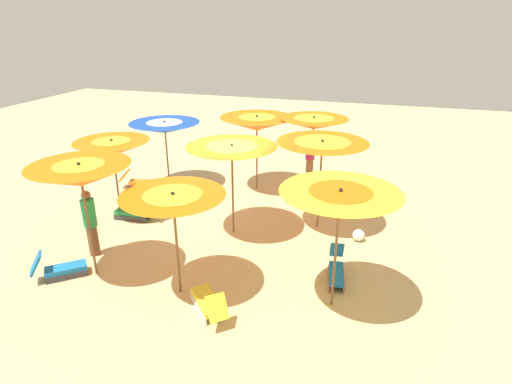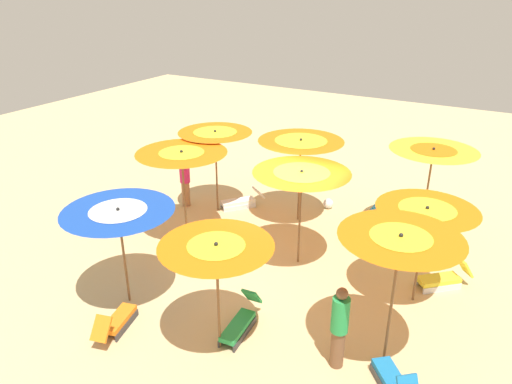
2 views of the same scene
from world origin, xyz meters
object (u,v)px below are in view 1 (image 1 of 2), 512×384
beach_umbrella_1 (112,148)px  lounger_1 (336,270)px  beach_umbrella_3 (257,124)px  lounger_2 (136,212)px  beach_umbrella_6 (314,123)px  lounger_0 (140,182)px  lounger_5 (324,194)px  beach_ball (359,235)px  beach_umbrella_8 (340,200)px  beach_umbrella_5 (174,205)px  beach_umbrella_4 (232,152)px  beach_umbrella_2 (80,175)px  lounger_3 (61,268)px  lounger_4 (208,303)px  beachgoer_1 (310,157)px  beach_umbrella_0 (165,128)px  beachgoer_0 (90,222)px  beach_umbrella_7 (322,148)px

beach_umbrella_1 → lounger_1: size_ratio=1.93×
beach_umbrella_3 → lounger_2: bearing=141.9°
beach_umbrella_6 → lounger_0: beach_umbrella_6 is taller
lounger_5 → beach_ball: size_ratio=4.14×
beach_umbrella_8 → lounger_1: 2.18m
beach_ball → beach_umbrella_5: bearing=134.6°
beach_umbrella_4 → beach_ball: bearing=-81.3°
beach_umbrella_5 → beach_umbrella_6: size_ratio=0.90×
beach_umbrella_2 → lounger_1: bearing=-75.1°
lounger_3 → lounger_4: lounger_3 is taller
beach_umbrella_4 → beach_ball: beach_umbrella_4 is taller
lounger_0 → beach_ball: 7.22m
beach_umbrella_1 → beach_umbrella_3: size_ratio=0.92×
beach_umbrella_5 → beachgoer_1: 7.16m
beach_umbrella_8 → beach_umbrella_0: bearing=51.8°
beach_umbrella_1 → beach_ball: beach_umbrella_1 is taller
beach_umbrella_1 → lounger_0: bearing=16.7°
lounger_2 → beachgoer_1: (4.30, -3.97, 0.65)m
beach_umbrella_5 → lounger_1: size_ratio=1.92×
lounger_1 → beachgoer_1: bearing=-172.1°
lounger_5 → beach_umbrella_1: bearing=67.6°
beach_umbrella_0 → beach_umbrella_4: bearing=-128.0°
lounger_1 → beachgoer_0: bearing=-91.8°
beach_umbrella_0 → lounger_0: size_ratio=1.80×
beach_umbrella_5 → lounger_2: 4.11m
beach_umbrella_3 → lounger_5: size_ratio=1.94×
beach_umbrella_3 → lounger_5: 2.95m
beach_umbrella_2 → lounger_1: 5.55m
beach_umbrella_7 → beach_umbrella_2: bearing=131.0°
beach_umbrella_4 → lounger_4: bearing=-168.4°
lounger_4 → beachgoer_1: 7.44m
lounger_2 → beachgoer_0: bearing=87.1°
beach_umbrella_0 → lounger_0: (-0.46, 0.82, -1.74)m
lounger_2 → beach_umbrella_8: bearing=153.8°
beach_umbrella_0 → beach_umbrella_8: beach_umbrella_8 is taller
beach_umbrella_1 → beachgoer_1: bearing=-47.1°
lounger_0 → beachgoer_1: beachgoer_1 is taller
lounger_3 → beach_umbrella_2: bearing=-13.6°
beach_umbrella_6 → lounger_1: size_ratio=2.13×
beach_umbrella_4 → lounger_4: size_ratio=2.08×
beach_umbrella_1 → beach_umbrella_5: size_ratio=1.01×
beachgoer_0 → beach_umbrella_4: bearing=-38.2°
beachgoer_1 → beach_umbrella_8: bearing=136.0°
beach_umbrella_6 → lounger_0: (-1.26, 5.35, -2.00)m
beach_umbrella_1 → lounger_0: beach_umbrella_1 is taller
beach_umbrella_0 → beach_umbrella_3: bearing=-77.4°
beach_umbrella_2 → beachgoer_0: (0.69, 0.54, -1.44)m
beach_umbrella_3 → beachgoer_1: bearing=-52.5°
beach_umbrella_1 → lounger_4: 5.40m
lounger_4 → beachgoer_0: (1.17, 3.37, 0.62)m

